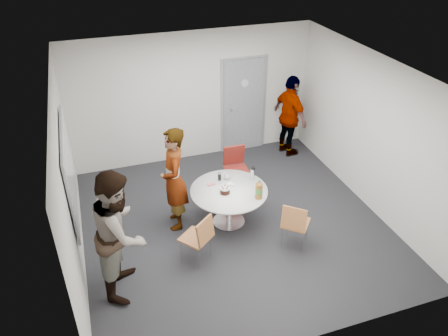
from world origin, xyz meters
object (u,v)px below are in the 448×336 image
object	(u,v)px
chair_near_left	(200,236)
chair_far	(236,164)
person_left	(120,232)
person_right	(290,116)
whiteboard	(69,171)
person_main	(174,180)
door	(244,106)
table	(231,194)
chair_near_right	(295,222)

from	to	relation	value
chair_near_left	chair_far	size ratio (longest dim) A/B	0.93
person_left	person_right	bearing A→B (deg)	-37.24
chair_far	person_left	xyz separation A→B (m)	(-2.31, -1.80, 0.41)
whiteboard	chair_far	bearing A→B (deg)	15.64
person_main	person_right	bearing A→B (deg)	127.08
door	table	xyz separation A→B (m)	(-1.13, -2.43, -0.43)
whiteboard	person_right	bearing A→B (deg)	21.64
chair_near_left	chair_near_right	distance (m)	1.50
chair_far	chair_near_left	bearing A→B (deg)	57.60
table	chair_near_left	size ratio (longest dim) A/B	1.55
chair_near_right	chair_far	world-z (taller)	chair_far
whiteboard	person_right	world-z (taller)	whiteboard
chair_far	table	bearing A→B (deg)	68.59
chair_far	person_left	size ratio (longest dim) A/B	0.47
person_right	whiteboard	bearing A→B (deg)	101.43
whiteboard	person_left	xyz separation A→B (m)	(0.54, -1.00, -0.49)
table	chair_near_right	distance (m)	1.17
table	chair_near_left	bearing A→B (deg)	-135.49
door	person_left	world-z (taller)	door
whiteboard	door	bearing A→B (deg)	32.66
table	person_right	size ratio (longest dim) A/B	0.73
door	chair_far	world-z (taller)	door
chair_near_left	person_left	distance (m)	1.22
table	person_main	size ratio (longest dim) A/B	0.71
door	chair_near_left	bearing A→B (deg)	-120.75
person_main	person_left	xyz separation A→B (m)	(-1.00, -1.12, 0.05)
table	chair_near_left	distance (m)	1.07
whiteboard	person_right	xyz separation A→B (m)	(4.41, 1.75, -0.57)
whiteboard	chair_near_left	size ratio (longest dim) A/B	2.28
table	person_main	bearing A→B (deg)	163.41
person_right	door	bearing A→B (deg)	47.76
chair_near_right	chair_far	xyz separation A→B (m)	(-0.31, 1.86, 0.04)
chair_near_right	chair_near_left	bearing A→B (deg)	-145.50
door	person_main	size ratio (longest dim) A/B	1.17
person_main	table	bearing A→B (deg)	80.90
door	person_left	size ratio (longest dim) A/B	1.11
chair_near_left	chair_near_right	xyz separation A→B (m)	(1.49, -0.16, 0.00)
chair_far	whiteboard	bearing A→B (deg)	18.10
table	door	bearing A→B (deg)	65.08
table	chair_near_left	world-z (taller)	table
door	person_left	bearing A→B (deg)	-132.58
whiteboard	chair_far	size ratio (longest dim) A/B	2.11
chair_near_left	person_right	distance (m)	3.83
table	person_left	size ratio (longest dim) A/B	0.67
person_left	chair_near_left	bearing A→B (deg)	-67.34
chair_near_left	chair_near_right	size ratio (longest dim) A/B	0.99
table	person_main	xyz separation A→B (m)	(-0.90, 0.27, 0.31)
chair_far	person_left	bearing A→B (deg)	40.43
chair_near_left	person_right	bearing A→B (deg)	5.10
whiteboard	chair_far	xyz separation A→B (m)	(2.85, 0.80, -0.90)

